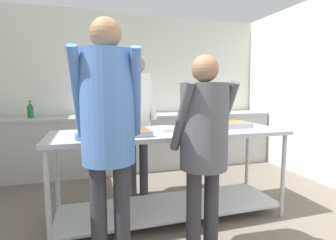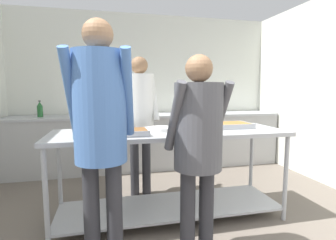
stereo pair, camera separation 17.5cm
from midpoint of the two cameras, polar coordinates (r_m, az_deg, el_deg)
name	(u,v)px [view 1 (the left image)]	position (r m, az deg, el deg)	size (l,w,h in m)	color
wall_rear	(139,90)	(4.79, -7.42, 6.46)	(4.66, 0.06, 2.65)	silver
wall_right	(334,91)	(4.16, 31.43, 5.50)	(0.06, 4.03, 2.65)	silver
back_counter	(143,141)	(4.51, -6.47, -4.60)	(4.50, 0.65, 0.92)	#A8A8A8
serving_counter	(171,159)	(2.72, -1.24, -8.60)	(2.36, 0.75, 0.92)	#ADAFB5
broccoli_bowl	(87,135)	(2.34, -19.28, -3.16)	(0.19, 0.19, 0.09)	#3D668C
serving_tray_vegetables	(127,133)	(2.42, -11.07, -2.82)	(0.43, 0.29, 0.05)	#ADAFB5
plate_stack	(162,129)	(2.68, -3.29, -1.96)	(0.27, 0.27, 0.04)	white
sauce_pan	(193,125)	(2.81, 3.64, -1.10)	(0.37, 0.23, 0.07)	#ADAFB5
serving_tray_roast	(228,125)	(2.99, 11.36, -1.03)	(0.43, 0.33, 0.05)	#ADAFB5
guest_serving_left	(204,136)	(2.05, 5.38, -3.47)	(0.51, 0.37, 1.60)	#2D2D33
guest_serving_right	(108,121)	(1.86, -15.59, -0.20)	(0.50, 0.40, 1.82)	#2D2D33
cook_behind_counter	(137,111)	(3.25, -8.30, 2.03)	(0.46, 0.36, 1.74)	#2D2D33
water_bottle	(30,110)	(4.46, -28.79, 1.89)	(0.08, 0.08, 0.25)	#23602D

